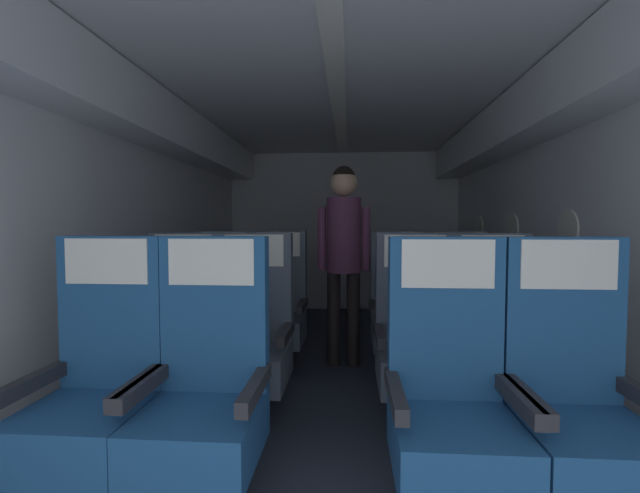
{
  "coord_description": "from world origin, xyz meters",
  "views": [
    {
      "loc": [
        0.1,
        -0.03,
        1.16
      ],
      "look_at": [
        -0.14,
        3.25,
        0.99
      ],
      "focal_mm": 23.35,
      "sensor_mm": 36.0,
      "label": 1
    }
  ],
  "objects": [
    {
      "name": "seat_a_left_aisle",
      "position": [
        -0.5,
        1.62,
        0.46
      ],
      "size": [
        0.5,
        0.5,
        1.11
      ],
      "color": "#38383D",
      "rests_on": "ground"
    },
    {
      "name": "seat_b_right_window",
      "position": [
        0.5,
        2.48,
        0.46
      ],
      "size": [
        0.5,
        0.5,
        1.11
      ],
      "color": "#38383D",
      "rests_on": "ground"
    },
    {
      "name": "seat_b_left_window",
      "position": [
        -0.97,
        2.46,
        0.46
      ],
      "size": [
        0.5,
        0.5,
        1.11
      ],
      "color": "#38383D",
      "rests_on": "ground"
    },
    {
      "name": "seat_b_left_aisle",
      "position": [
        -0.51,
        2.46,
        0.46
      ],
      "size": [
        0.5,
        0.5,
        1.11
      ],
      "color": "#38383D",
      "rests_on": "ground"
    },
    {
      "name": "seat_a_left_window",
      "position": [
        -0.97,
        1.63,
        0.46
      ],
      "size": [
        0.5,
        0.5,
        1.11
      ],
      "color": "#38383D",
      "rests_on": "ground"
    },
    {
      "name": "seat_c_right_aisle",
      "position": [
        0.97,
        3.32,
        0.46
      ],
      "size": [
        0.5,
        0.5,
        1.11
      ],
      "color": "#38383D",
      "rests_on": "ground"
    },
    {
      "name": "seat_c_right_window",
      "position": [
        0.5,
        3.31,
        0.46
      ],
      "size": [
        0.5,
        0.5,
        1.11
      ],
      "color": "#38383D",
      "rests_on": "ground"
    },
    {
      "name": "ground",
      "position": [
        0.0,
        2.85,
        -0.01
      ],
      "size": [
        3.38,
        6.11,
        0.02
      ],
      "primitive_type": "cube",
      "color": "#2D3342"
    },
    {
      "name": "seat_c_left_aisle",
      "position": [
        -0.51,
        3.33,
        0.46
      ],
      "size": [
        0.5,
        0.5,
        1.11
      ],
      "color": "#38383D",
      "rests_on": "ground"
    },
    {
      "name": "seat_a_right_aisle",
      "position": [
        0.97,
        1.61,
        0.46
      ],
      "size": [
        0.5,
        0.5,
        1.11
      ],
      "color": "#38383D",
      "rests_on": "ground"
    },
    {
      "name": "fuselage_shell",
      "position": [
        0.0,
        3.11,
        1.57
      ],
      "size": [
        3.26,
        5.76,
        2.21
      ],
      "color": "silver",
      "rests_on": "ground"
    },
    {
      "name": "seat_b_right_aisle",
      "position": [
        0.96,
        2.48,
        0.46
      ],
      "size": [
        0.5,
        0.5,
        1.11
      ],
      "color": "#38383D",
      "rests_on": "ground"
    },
    {
      "name": "flight_attendant",
      "position": [
        0.04,
        3.38,
        1.02
      ],
      "size": [
        0.43,
        0.28,
        1.64
      ],
      "rotation": [
        0.0,
        0.0,
        3.24
      ],
      "color": "black",
      "rests_on": "ground"
    },
    {
      "name": "seat_a_right_window",
      "position": [
        0.5,
        1.61,
        0.46
      ],
      "size": [
        0.5,
        0.5,
        1.11
      ],
      "color": "#38383D",
      "rests_on": "ground"
    },
    {
      "name": "seat_c_left_window",
      "position": [
        -0.97,
        3.32,
        0.46
      ],
      "size": [
        0.5,
        0.5,
        1.11
      ],
      "color": "#38383D",
      "rests_on": "ground"
    }
  ]
}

